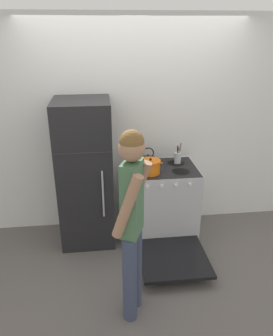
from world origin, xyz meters
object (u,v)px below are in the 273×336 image
object	(u,v)px
refrigerator	(85,174)
stove_range	(163,203)
utensil_jar	(178,157)
person	(132,218)
dutch_oven_pot	(150,167)
tea_kettle	(148,160)

from	to	relation	value
refrigerator	stove_range	distance (m)	0.99
stove_range	utensil_jar	distance (m)	0.58
utensil_jar	person	distance (m)	1.50
refrigerator	dutch_oven_pot	size ratio (longest dim) A/B	6.29
stove_range	dutch_oven_pot	world-z (taller)	dutch_oven_pot
refrigerator	tea_kettle	size ratio (longest dim) A/B	7.42
stove_range	tea_kettle	distance (m)	0.55
refrigerator	utensil_jar	size ratio (longest dim) A/B	6.74
tea_kettle	utensil_jar	size ratio (longest dim) A/B	0.91
dutch_oven_pot	tea_kettle	bearing A→B (deg)	86.85
stove_range	utensil_jar	bearing A→B (deg)	41.14
refrigerator	tea_kettle	bearing A→B (deg)	9.05
refrigerator	person	distance (m)	1.28
utensil_jar	person	world-z (taller)	person
person	tea_kettle	bearing A→B (deg)	8.35
tea_kettle	person	size ratio (longest dim) A/B	0.13
dutch_oven_pot	utensil_jar	distance (m)	0.45
tea_kettle	person	bearing A→B (deg)	-104.02
tea_kettle	utensil_jar	distance (m)	0.36
dutch_oven_pot	person	distance (m)	1.12
dutch_oven_pot	person	bearing A→B (deg)	-106.49
refrigerator	person	size ratio (longest dim) A/B	0.99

